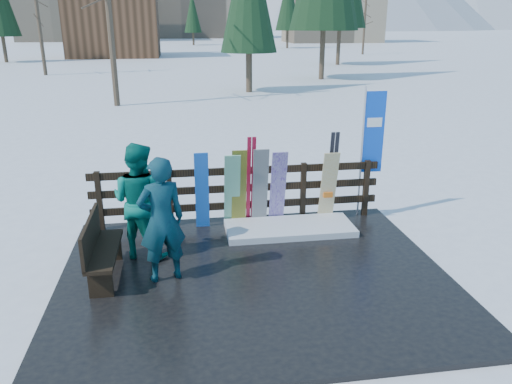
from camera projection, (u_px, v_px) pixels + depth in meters
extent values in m
plane|color=white|center=(255.00, 279.00, 7.82)|extent=(700.00, 700.00, 0.00)
cube|color=black|center=(255.00, 277.00, 7.81)|extent=(6.00, 5.00, 0.08)
cube|color=black|center=(100.00, 201.00, 9.30)|extent=(0.10, 0.10, 1.15)
cube|color=black|center=(170.00, 198.00, 9.48)|extent=(0.10, 0.10, 1.15)
cube|color=black|center=(238.00, 194.00, 9.67)|extent=(0.10, 0.10, 1.15)
cube|color=black|center=(303.00, 191.00, 9.86)|extent=(0.10, 0.10, 1.15)
cube|color=black|center=(366.00, 188.00, 10.05)|extent=(0.10, 0.10, 1.15)
cube|color=black|center=(238.00, 205.00, 9.74)|extent=(5.60, 0.05, 0.14)
cube|color=black|center=(238.00, 188.00, 9.63)|extent=(5.60, 0.05, 0.14)
cube|color=black|center=(238.00, 171.00, 9.52)|extent=(5.60, 0.05, 0.14)
cube|color=white|center=(290.00, 228.00, 9.41)|extent=(2.39, 1.00, 0.12)
cube|color=black|center=(105.00, 250.00, 7.58)|extent=(0.40, 1.50, 0.06)
cube|color=black|center=(101.00, 283.00, 7.09)|extent=(0.34, 0.06, 0.45)
cube|color=black|center=(111.00, 247.00, 8.22)|extent=(0.34, 0.06, 0.45)
cube|color=black|center=(90.00, 235.00, 7.47)|extent=(0.05, 1.50, 0.50)
cube|color=blue|center=(202.00, 191.00, 9.31)|extent=(0.26, 0.23, 1.51)
cube|color=white|center=(232.00, 191.00, 9.39)|extent=(0.30, 0.41, 1.47)
cube|color=yellow|center=(239.00, 188.00, 9.40)|extent=(0.28, 0.34, 1.55)
cube|color=silver|center=(278.00, 188.00, 9.52)|extent=(0.29, 0.39, 1.49)
cube|color=black|center=(260.00, 187.00, 9.46)|extent=(0.29, 0.32, 1.55)
cube|color=white|center=(328.00, 187.00, 9.67)|extent=(0.31, 0.33, 1.43)
cube|color=#B91633|center=(249.00, 181.00, 9.46)|extent=(0.08, 0.29, 1.77)
cube|color=#B91633|center=(253.00, 181.00, 9.47)|extent=(0.07, 0.29, 1.77)
cube|color=black|center=(330.00, 177.00, 9.68)|extent=(0.08, 0.22, 1.80)
cube|color=black|center=(334.00, 176.00, 9.70)|extent=(0.08, 0.22, 1.80)
cylinder|color=silver|center=(361.00, 153.00, 9.84)|extent=(0.04, 0.04, 2.60)
cube|color=blue|center=(374.00, 132.00, 9.74)|extent=(0.42, 0.02, 1.60)
imported|color=#0E4E4F|center=(162.00, 220.00, 7.38)|extent=(0.81, 0.64, 1.93)
imported|color=#066A5C|center=(139.00, 201.00, 8.15)|extent=(1.18, 1.10, 1.94)
cube|color=tan|center=(333.00, 5.00, 98.75)|extent=(18.00, 12.00, 14.00)
cube|color=brown|center=(113.00, 21.00, 56.83)|extent=(10.00, 8.00, 8.00)
cone|color=black|center=(249.00, 10.00, 27.40)|extent=(3.20, 3.20, 8.88)
cylinder|color=#382B1E|center=(37.00, 6.00, 36.45)|extent=(0.28, 0.28, 9.87)
cylinder|color=#382B1E|center=(365.00, 17.00, 61.02)|extent=(0.28, 0.28, 8.83)
cone|color=black|center=(133.00, 0.00, 61.01)|extent=(4.64, 4.64, 12.88)
cone|color=black|center=(288.00, 12.00, 75.78)|extent=(3.79, 3.79, 10.53)
cone|color=black|center=(193.00, 20.00, 86.27)|extent=(3.02, 3.02, 8.39)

